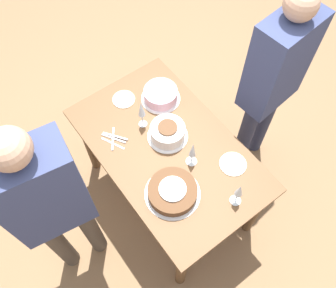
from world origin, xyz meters
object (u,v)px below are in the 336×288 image
cake_front_chocolate (173,192)px  person_watching (274,78)px  cake_back_decorated (161,95)px  person_cutting (49,203)px  wine_glass_far (239,191)px  wine_glass_near (193,151)px  cake_center_white (168,132)px  wine_glass_extra (141,110)px

cake_front_chocolate → person_watching: person_watching is taller
cake_back_decorated → cake_front_chocolate: bearing=-30.5°
cake_back_decorated → person_cutting: 1.03m
person_cutting → cake_front_chocolate: bearing=-15.4°
cake_back_decorated → person_cutting: bearing=-70.4°
wine_glass_far → person_watching: person_watching is taller
wine_glass_near → person_cutting: (-0.16, -0.82, 0.10)m
cake_center_white → person_watching: size_ratio=0.16×
cake_back_decorated → wine_glass_near: size_ratio=1.23×
cake_front_chocolate → cake_back_decorated: 0.70m
wine_glass_extra → person_watching: 0.86m
wine_glass_near → wine_glass_far: bearing=7.3°
cake_front_chocolate → wine_glass_far: size_ratio=1.60×
cake_front_chocolate → wine_glass_near: 0.27m
cake_back_decorated → cake_center_white: bearing=-27.8°
wine_glass_far → wine_glass_near: bearing=-172.7°
wine_glass_near → person_watching: size_ratio=0.13×
cake_front_chocolate → wine_glass_extra: size_ratio=1.37×
wine_glass_extra → person_watching: bearing=67.1°
cake_center_white → wine_glass_far: bearing=5.3°
wine_glass_far → wine_glass_extra: (-0.76, -0.13, 0.03)m
cake_front_chocolate → wine_glass_far: (0.25, 0.27, 0.10)m
wine_glass_near → cake_back_decorated: bearing=165.2°
cake_back_decorated → wine_glass_far: 0.87m
cake_front_chocolate → wine_glass_extra: bearing=164.5°
person_watching → cake_back_decorated: bearing=-42.7°
wine_glass_far → wine_glass_extra: wine_glass_extra is taller
cake_front_chocolate → person_cutting: size_ratio=0.20×
wine_glass_near → person_cutting: size_ratio=0.13×
wine_glass_far → wine_glass_extra: bearing=-170.4°
wine_glass_near → person_watching: bearing=95.9°
cake_back_decorated → wine_glass_far: (0.86, -0.09, 0.09)m
person_cutting → wine_glass_near: bearing=-2.7°
cake_center_white → wine_glass_near: size_ratio=1.21×
cake_back_decorated → wine_glass_extra: wine_glass_extra is taller
wine_glass_far → person_watching: size_ratio=0.13×
person_watching → wine_glass_near: bearing=0.2°
cake_center_white → person_cutting: person_cutting is taller
cake_front_chocolate → wine_glass_near: (-0.10, 0.22, 0.10)m
cake_front_chocolate → cake_back_decorated: size_ratio=1.24×
cake_front_chocolate → wine_glass_far: 0.38m
cake_center_white → cake_back_decorated: (-0.27, 0.14, -0.01)m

